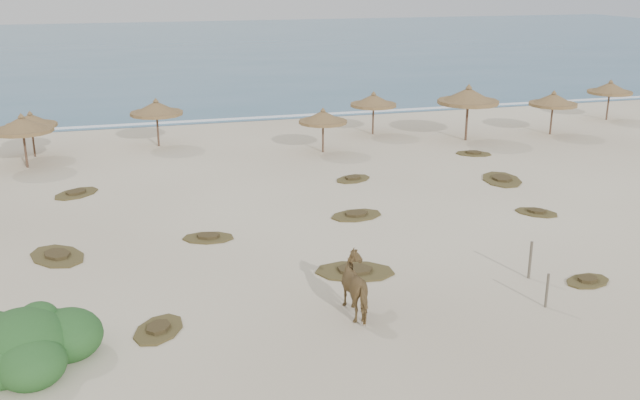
% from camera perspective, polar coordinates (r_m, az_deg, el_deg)
% --- Properties ---
extents(ground, '(160.00, 160.00, 0.00)m').
position_cam_1_polar(ground, '(22.96, 2.95, -5.88)').
color(ground, beige).
rests_on(ground, ground).
extents(ocean, '(200.00, 100.00, 0.01)m').
position_cam_1_polar(ocean, '(95.57, -11.99, 11.87)').
color(ocean, '#295D7B').
rests_on(ocean, ground).
extents(foam_line, '(70.00, 0.60, 0.01)m').
position_cam_1_polar(foam_line, '(47.29, -7.30, 6.41)').
color(foam_line, white).
rests_on(foam_line, ground).
extents(palapa_0, '(3.27, 3.27, 2.43)m').
position_cam_1_polar(palapa_0, '(39.80, -22.13, 5.87)').
color(palapa_0, brown).
rests_on(palapa_0, ground).
extents(palapa_1, '(3.47, 3.47, 2.72)m').
position_cam_1_polar(palapa_1, '(37.63, -22.73, 5.53)').
color(palapa_1, brown).
rests_on(palapa_1, ground).
extents(palapa_2, '(3.29, 3.29, 2.69)m').
position_cam_1_polar(palapa_2, '(40.20, -12.96, 7.12)').
color(palapa_2, brown).
rests_on(palapa_2, ground).
extents(palapa_3, '(3.41, 3.41, 2.41)m').
position_cam_1_polar(palapa_3, '(37.87, 0.24, 6.61)').
color(palapa_3, brown).
rests_on(palapa_3, ground).
extents(palapa_4, '(2.97, 2.97, 2.57)m').
position_cam_1_polar(palapa_4, '(42.33, 4.30, 7.91)').
color(palapa_4, brown).
rests_on(palapa_4, ground).
extents(palapa_5, '(4.21, 4.21, 3.23)m').
position_cam_1_polar(palapa_5, '(41.40, 11.78, 8.09)').
color(palapa_5, brown).
rests_on(palapa_5, ground).
extents(palapa_6, '(3.27, 3.27, 2.63)m').
position_cam_1_polar(palapa_6, '(44.35, 18.17, 7.60)').
color(palapa_6, brown).
rests_on(palapa_6, ground).
extents(palapa_7, '(3.01, 3.01, 2.63)m').
position_cam_1_polar(palapa_7, '(50.14, 22.19, 8.26)').
color(palapa_7, brown).
rests_on(palapa_7, ground).
extents(horse, '(0.98, 1.98, 1.64)m').
position_cam_1_polar(horse, '(20.09, 3.19, -6.92)').
color(horse, olive).
rests_on(horse, ground).
extents(fence_post_near, '(0.10, 0.10, 1.04)m').
position_cam_1_polar(fence_post_near, '(21.53, 17.70, -6.91)').
color(fence_post_near, brown).
rests_on(fence_post_near, ground).
extents(fence_post_far, '(0.12, 0.12, 1.23)m').
position_cam_1_polar(fence_post_far, '(23.30, 16.47, -4.63)').
color(fence_post_far, brown).
rests_on(fence_post_far, ground).
extents(bush, '(3.68, 3.24, 1.65)m').
position_cam_1_polar(bush, '(19.16, -22.52, -10.59)').
color(bush, '#2D632A').
rests_on(bush, ground).
extents(scrub_1, '(2.56, 2.91, 0.16)m').
position_cam_1_polar(scrub_1, '(25.76, -20.28, -4.20)').
color(scrub_1, brown).
rests_on(scrub_1, ground).
extents(scrub_2, '(2.11, 1.62, 0.16)m').
position_cam_1_polar(scrub_2, '(26.12, -8.93, -2.97)').
color(scrub_2, brown).
rests_on(scrub_2, ground).
extents(scrub_3, '(2.36, 1.76, 0.16)m').
position_cam_1_polar(scrub_3, '(28.19, 2.93, -1.20)').
color(scrub_3, brown).
rests_on(scrub_3, ground).
extents(scrub_4, '(1.98, 1.99, 0.16)m').
position_cam_1_polar(scrub_4, '(29.77, 16.93, -0.93)').
color(scrub_4, brown).
rests_on(scrub_4, ground).
extents(scrub_5, '(2.43, 3.07, 0.16)m').
position_cam_1_polar(scrub_5, '(34.07, 14.33, 1.62)').
color(scrub_5, brown).
rests_on(scrub_5, ground).
extents(scrub_6, '(2.51, 2.48, 0.16)m').
position_cam_1_polar(scrub_6, '(32.69, -18.92, 0.52)').
color(scrub_6, brown).
rests_on(scrub_6, ground).
extents(scrub_7, '(2.20, 1.91, 0.16)m').
position_cam_1_polar(scrub_7, '(33.15, 2.66, 1.72)').
color(scrub_7, brown).
rests_on(scrub_7, ground).
extents(scrub_9, '(2.98, 2.40, 0.16)m').
position_cam_1_polar(scrub_9, '(23.01, 2.80, -5.69)').
color(scrub_9, brown).
rests_on(scrub_9, ground).
extents(scrub_10, '(2.22, 1.92, 0.16)m').
position_cam_1_polar(scrub_10, '(38.65, 12.18, 3.67)').
color(scrub_10, brown).
rests_on(scrub_10, ground).
extents(scrub_11, '(1.93, 2.19, 0.16)m').
position_cam_1_polar(scrub_11, '(19.94, -12.79, -10.03)').
color(scrub_11, brown).
rests_on(scrub_11, ground).
extents(scrub_12, '(1.75, 1.36, 0.16)m').
position_cam_1_polar(scrub_12, '(23.80, 20.62, -6.05)').
color(scrub_12, brown).
rests_on(scrub_12, ground).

